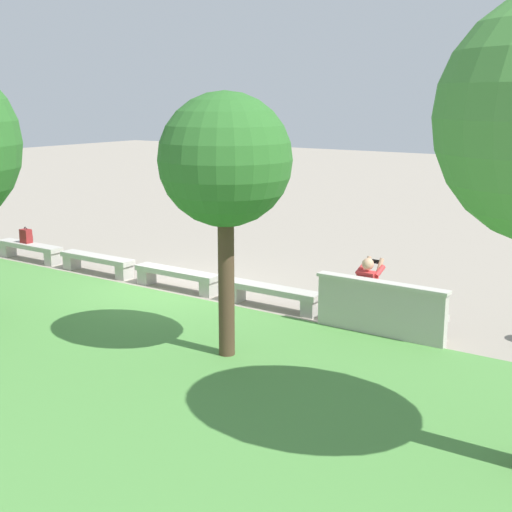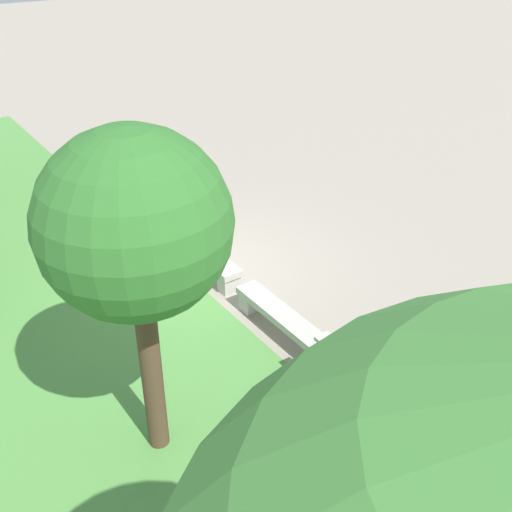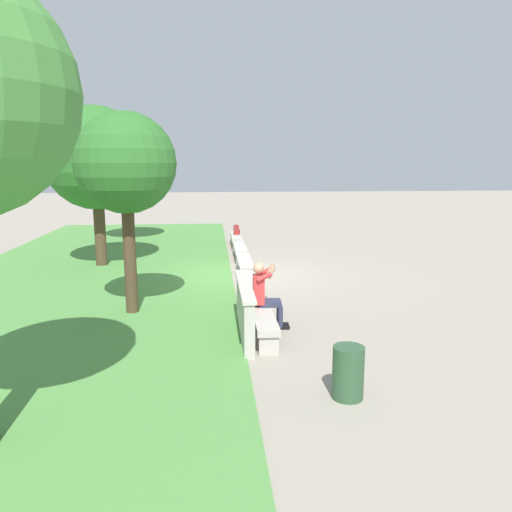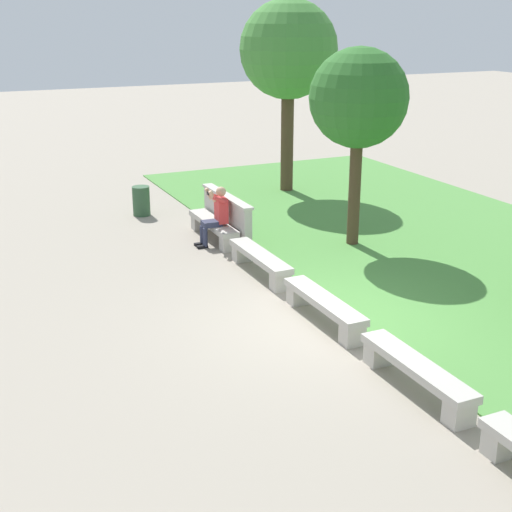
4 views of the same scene
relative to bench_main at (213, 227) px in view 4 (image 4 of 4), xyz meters
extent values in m
plane|color=gray|center=(5.05, 0.00, -0.31)|extent=(80.00, 80.00, 0.00)
cube|color=#B7B2A8|center=(0.00, 0.00, 0.08)|extent=(2.17, 0.40, 0.12)
cube|color=#B7B2A8|center=(-0.90, 0.00, -0.14)|extent=(0.28, 0.34, 0.33)
cube|color=#B7B2A8|center=(0.90, 0.00, -0.14)|extent=(0.28, 0.34, 0.33)
cube|color=#B7B2A8|center=(2.53, 0.00, 0.08)|extent=(2.17, 0.40, 0.12)
cube|color=#B7B2A8|center=(1.62, 0.00, -0.14)|extent=(0.28, 0.34, 0.33)
cube|color=#B7B2A8|center=(3.43, 0.00, -0.14)|extent=(0.28, 0.34, 0.33)
cube|color=#B7B2A8|center=(5.05, 0.00, 0.08)|extent=(2.17, 0.40, 0.12)
cube|color=#B7B2A8|center=(4.15, 0.00, -0.14)|extent=(0.28, 0.34, 0.33)
cube|color=#B7B2A8|center=(5.95, 0.00, -0.14)|extent=(0.28, 0.34, 0.33)
cube|color=#B7B2A8|center=(7.58, 0.00, 0.08)|extent=(2.17, 0.40, 0.12)
cube|color=#B7B2A8|center=(6.67, 0.00, -0.14)|extent=(0.28, 0.34, 0.33)
cube|color=#B7B2A8|center=(8.48, 0.00, -0.14)|extent=(0.28, 0.34, 0.33)
cube|color=#B7B2A8|center=(9.20, 0.00, -0.14)|extent=(0.28, 0.34, 0.33)
cube|color=#B7B2A8|center=(0.00, 0.34, 0.17)|extent=(2.42, 0.18, 0.95)
cube|color=beige|center=(0.00, 0.34, 0.67)|extent=(2.48, 0.24, 0.06)
cube|color=brown|center=(0.00, 0.24, 0.28)|extent=(0.44, 0.02, 0.22)
cube|color=black|center=(0.29, -0.45, -0.28)|extent=(0.11, 0.24, 0.06)
cylinder|color=#2D334C|center=(0.29, -0.38, -0.07)|extent=(0.11, 0.11, 0.42)
cube|color=black|center=(0.49, -0.45, -0.28)|extent=(0.11, 0.24, 0.06)
cylinder|color=#2D334C|center=(0.49, -0.38, -0.07)|extent=(0.11, 0.11, 0.42)
cube|color=#2D334C|center=(0.40, -0.19, 0.20)|extent=(0.32, 0.43, 0.12)
cube|color=#D83838|center=(0.41, 0.04, 0.48)|extent=(0.35, 0.23, 0.56)
sphere|color=tan|center=(0.41, 0.04, 0.90)|extent=(0.22, 0.22, 0.22)
cylinder|color=#D83838|center=(0.22, -0.05, 0.77)|extent=(0.10, 0.31, 0.21)
cylinder|color=tan|center=(0.28, -0.19, 0.85)|extent=(0.11, 0.19, 0.27)
cylinder|color=#D83838|center=(0.60, -0.07, 0.77)|extent=(0.10, 0.31, 0.21)
cylinder|color=tan|center=(0.52, -0.21, 0.85)|extent=(0.09, 0.19, 0.27)
cube|color=black|center=(0.40, -0.26, 0.89)|extent=(0.15, 0.02, 0.08)
cylinder|color=#4C3826|center=(1.64, 2.69, 0.99)|extent=(0.26, 0.26, 2.60)
sphere|color=#2D6B28|center=(1.64, 2.69, 2.92)|extent=(2.11, 2.11, 2.11)
cylinder|color=#4C3826|center=(-3.47, 3.63, 1.27)|extent=(0.36, 0.36, 3.15)
sphere|color=#428438|center=(-3.47, 3.63, 3.66)|extent=(2.70, 2.70, 2.70)
cylinder|color=#2D5133|center=(-2.67, -0.92, 0.07)|extent=(0.44, 0.44, 0.75)
camera|label=1|loc=(-5.08, 11.56, 3.88)|focal=50.00mm
camera|label=2|loc=(-3.63, 4.82, 5.78)|focal=42.00mm
camera|label=3|loc=(-9.03, 0.94, 2.96)|focal=35.00mm
camera|label=4|loc=(14.53, -5.59, 4.65)|focal=50.00mm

